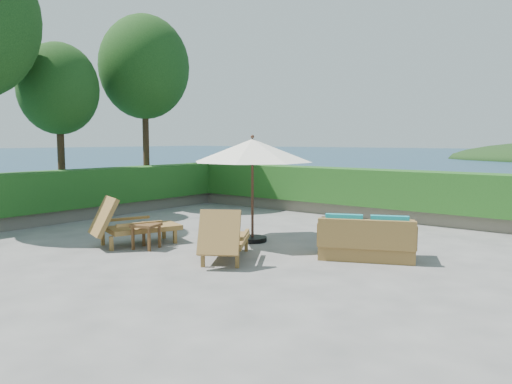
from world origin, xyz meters
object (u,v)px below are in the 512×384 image
Objects in this scene: lounge_left at (131,225)px; side_table at (146,228)px; wicker_loveseat at (366,241)px; lounge_right at (224,238)px; patio_umbrella at (252,152)px.

side_table is (0.51, -0.03, -0.02)m from lounge_left.
side_table is 0.31× the size of wicker_loveseat.
lounge_right is 0.95× the size of wicker_loveseat.
side_table is at bearing -122.67° from patio_umbrella.
patio_umbrella is 1.84× the size of lounge_right.
side_table is at bearing 154.53° from lounge_right.
patio_umbrella is at bearing 79.89° from lounge_right.
lounge_right reaches higher than side_table.
wicker_loveseat is (2.61, 0.05, -1.59)m from patio_umbrella.
lounge_right is at bearing -67.94° from patio_umbrella.
lounge_right is 1.89m from side_table.
lounge_left is at bearing 152.34° from lounge_right.
lounge_right is (0.67, -1.66, -1.50)m from patio_umbrella.
lounge_left is 2.39m from lounge_right.
wicker_loveseat is (4.32, 1.90, -0.10)m from lounge_left.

